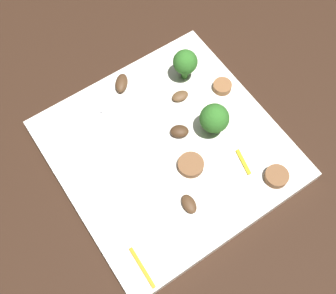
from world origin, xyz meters
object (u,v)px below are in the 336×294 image
(broccoli_floret_1, at_px, (214,119))
(mushroom_0, at_px, (189,204))
(broccoli_floret_0, at_px, (185,62))
(pepper_strip_1, at_px, (243,162))
(plate, at_px, (168,150))
(mushroom_3, at_px, (179,131))
(sausage_slice_0, at_px, (191,165))
(sausage_slice_1, at_px, (222,87))
(pepper_strip_0, at_px, (142,268))
(fork, at_px, (110,137))
(sausage_slice_2, at_px, (276,177))
(mushroom_2, at_px, (180,96))
(mushroom_1, at_px, (119,85))

(broccoli_floret_1, height_order, mushroom_0, broccoli_floret_1)
(broccoli_floret_0, relative_size, pepper_strip_1, 1.40)
(plate, bearing_deg, mushroom_3, -71.07)
(sausage_slice_0, bearing_deg, mushroom_0, 142.16)
(sausage_slice_1, distance_m, pepper_strip_0, 0.28)
(fork, relative_size, mushroom_0, 6.49)
(sausage_slice_0, height_order, pepper_strip_1, sausage_slice_0)
(mushroom_0, bearing_deg, pepper_strip_1, -85.41)
(fork, distance_m, sausage_slice_2, 0.23)
(broccoli_floret_1, distance_m, mushroom_2, 0.07)
(mushroom_3, xyz_separation_m, pepper_strip_0, (-0.12, 0.14, -0.00))
(plate, bearing_deg, pepper_strip_0, 135.05)
(mushroom_1, bearing_deg, sausage_slice_2, -157.97)
(broccoli_floret_1, xyz_separation_m, mushroom_0, (-0.07, 0.09, -0.03))
(sausage_slice_2, bearing_deg, mushroom_0, 73.80)
(plate, bearing_deg, mushroom_1, 2.14)
(plate, xyz_separation_m, mushroom_3, (0.01, -0.02, 0.01))
(plate, distance_m, mushroom_2, 0.08)
(broccoli_floret_0, bearing_deg, broccoli_floret_1, 168.34)
(mushroom_3, distance_m, pepper_strip_0, 0.19)
(fork, xyz_separation_m, mushroom_2, (-0.00, -0.12, 0.00))
(broccoli_floret_0, bearing_deg, mushroom_1, 67.01)
(sausage_slice_0, bearing_deg, plate, 12.12)
(sausage_slice_2, height_order, mushroom_2, sausage_slice_2)
(sausage_slice_1, relative_size, pepper_strip_1, 0.71)
(mushroom_1, distance_m, pepper_strip_1, 0.21)
(broccoli_floret_0, relative_size, mushroom_0, 1.96)
(broccoli_floret_1, bearing_deg, sausage_slice_0, 116.38)
(sausage_slice_0, bearing_deg, mushroom_2, -27.38)
(fork, height_order, broccoli_floret_1, broccoli_floret_1)
(sausage_slice_0, bearing_deg, pepper_strip_0, 121.12)
(mushroom_2, bearing_deg, broccoli_floret_0, -44.63)
(mushroom_0, relative_size, mushroom_2, 1.09)
(fork, distance_m, pepper_strip_0, 0.18)
(mushroom_3, bearing_deg, fork, 59.84)
(mushroom_1, bearing_deg, plate, -177.86)
(plate, bearing_deg, broccoli_floret_1, -100.85)
(mushroom_1, bearing_deg, sausage_slice_1, -125.04)
(sausage_slice_0, height_order, pepper_strip_0, sausage_slice_0)
(plate, xyz_separation_m, broccoli_floret_1, (-0.01, -0.07, 0.04))
(fork, xyz_separation_m, sausage_slice_1, (-0.02, -0.18, 0.00))
(fork, bearing_deg, mushroom_2, -71.46)
(sausage_slice_0, xyz_separation_m, mushroom_1, (0.16, 0.01, 0.00))
(pepper_strip_0, bearing_deg, sausage_slice_1, -57.30)
(sausage_slice_1, xyz_separation_m, sausage_slice_2, (-0.15, 0.03, 0.00))
(fork, height_order, broccoli_floret_0, broccoli_floret_0)
(broccoli_floret_1, xyz_separation_m, mushroom_1, (0.13, 0.07, -0.03))
(broccoli_floret_0, bearing_deg, sausage_slice_2, -178.14)
(plate, distance_m, pepper_strip_1, 0.10)
(sausage_slice_1, xyz_separation_m, mushroom_2, (0.02, 0.06, -0.00))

